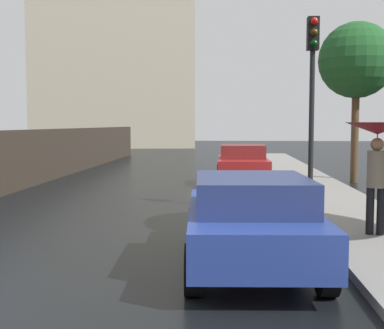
# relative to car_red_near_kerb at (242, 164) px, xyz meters

# --- Properties ---
(car_red_near_kerb) EXTENTS (1.80, 3.82, 1.39)m
(car_red_near_kerb) POSITION_rel_car_red_near_kerb_xyz_m (0.00, 0.00, 0.00)
(car_red_near_kerb) COLOR maroon
(car_red_near_kerb) RESTS_ON ground
(car_blue_mid_road) EXTENTS (2.01, 4.07, 1.36)m
(car_blue_mid_road) POSITION_rel_car_red_near_kerb_xyz_m (-0.19, -10.51, 0.01)
(car_blue_mid_road) COLOR navy
(car_blue_mid_road) RESTS_ON ground
(pedestrian_with_umbrella_near) EXTENTS (1.12, 1.12, 2.00)m
(pedestrian_with_umbrella_near) POSITION_rel_car_red_near_kerb_xyz_m (2.11, -8.70, 1.04)
(pedestrian_with_umbrella_near) COLOR black
(pedestrian_with_umbrella_near) RESTS_ON sidewalk_strip
(traffic_light) EXTENTS (0.26, 0.39, 4.41)m
(traffic_light) POSITION_rel_car_red_near_kerb_xyz_m (1.43, -5.75, 2.48)
(traffic_light) COLOR black
(traffic_light) RESTS_ON sidewalk_strip
(street_tree_mid) EXTENTS (2.69, 2.69, 5.71)m
(street_tree_mid) POSITION_rel_car_red_near_kerb_xyz_m (4.04, 1.00, 3.61)
(street_tree_mid) COLOR #4C3823
(street_tree_mid) RESTS_ON ground
(distant_tower) EXTENTS (14.75, 8.12, 22.59)m
(distant_tower) POSITION_rel_car_red_near_kerb_xyz_m (-10.64, 28.47, 10.58)
(distant_tower) COLOR #B2A88E
(distant_tower) RESTS_ON ground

